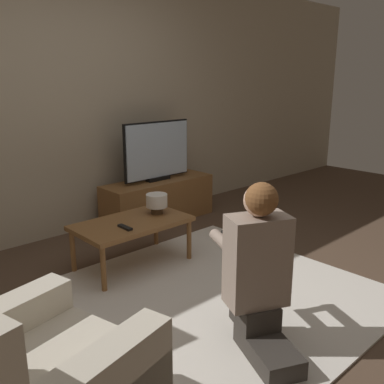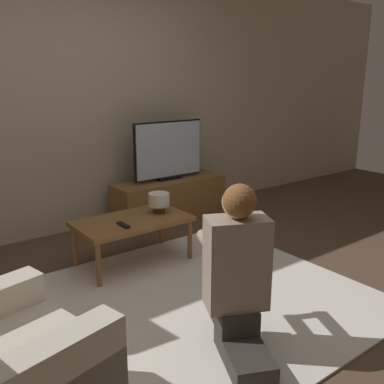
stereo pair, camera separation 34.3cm
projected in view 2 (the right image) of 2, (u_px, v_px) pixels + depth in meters
name	position (u px, v px, depth m)	size (l,w,h in m)	color
ground_plane	(188.00, 305.00, 2.94)	(10.00, 10.00, 0.00)	brown
wall_back	(67.00, 100.00, 4.08)	(10.00, 0.06, 2.60)	tan
rug	(188.00, 304.00, 2.94)	(2.41, 2.07, 0.02)	silver
tv_stand	(169.00, 200.00, 4.65)	(1.25, 0.41, 0.45)	brown
tv	(169.00, 150.00, 4.51)	(0.83, 0.08, 0.62)	black
coffee_table	(133.00, 224.00, 3.50)	(0.92, 0.53, 0.39)	brown
person_kneeling	(237.00, 272.00, 2.34)	(0.56, 0.82, 0.96)	#332D28
table_lamp	(159.00, 201.00, 3.63)	(0.18, 0.18, 0.17)	#4C3823
remote	(123.00, 225.00, 3.32)	(0.04, 0.15, 0.02)	black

